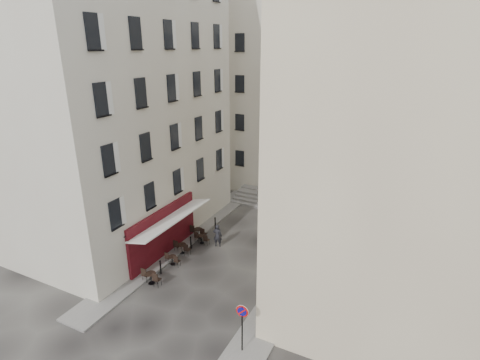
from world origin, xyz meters
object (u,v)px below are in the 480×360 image
Objects in this scene: pedestrian at (218,235)px; bistro_table_a at (151,277)px; no_parking_sign at (242,320)px; bistro_table_b at (173,259)px.

bistro_table_a is at bearing 61.34° from pedestrian.
pedestrian is at bearing 123.11° from no_parking_sign.
no_parking_sign reaches higher than bistro_table_b.
bistro_table_b is 3.77m from pedestrian.
no_parking_sign reaches higher than pedestrian.
bistro_table_a is at bearing -87.50° from bistro_table_b.
bistro_table_a is (-7.34, 2.44, -1.41)m from no_parking_sign.
bistro_table_b is at bearing 92.50° from bistro_table_a.
bistro_table_a is 2.32m from bistro_table_b.
bistro_table_b is at bearing 51.49° from pedestrian.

